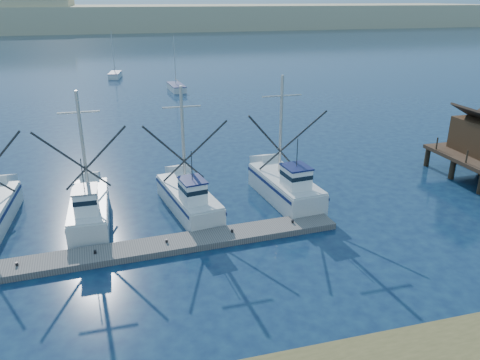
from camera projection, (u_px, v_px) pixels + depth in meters
name	position (u px, v px, depth m)	size (l,w,h in m)	color
ground	(286.00, 301.00, 22.62)	(500.00, 500.00, 0.00)	#0C1B39
floating_dock	(96.00, 256.00, 26.08)	(29.14, 1.94, 0.39)	slate
dune_ridge	(121.00, 17.00, 209.27)	(360.00, 60.00, 10.00)	tan
trawler_fleet	(96.00, 208.00, 30.24)	(29.21, 8.99, 9.15)	silver
sailboat_near	(176.00, 87.00, 72.90)	(2.32, 5.82, 8.10)	silver
sailboat_far	(115.00, 75.00, 84.43)	(2.61, 5.15, 8.10)	silver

